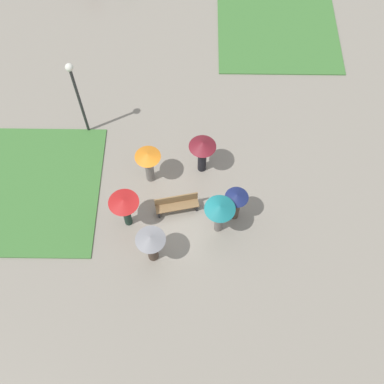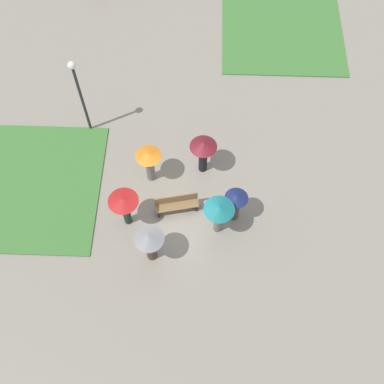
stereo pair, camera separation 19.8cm
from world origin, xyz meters
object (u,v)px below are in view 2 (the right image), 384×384
(lamp_post, at_px, (79,88))
(crowd_person_grey, at_px, (150,243))
(crowd_person_red, at_px, (124,204))
(crowd_person_teal, at_px, (219,212))
(crowd_person_maroon, at_px, (203,150))
(crowd_person_orange, at_px, (149,161))
(park_bench, at_px, (177,203))
(crowd_person_navy, at_px, (235,204))

(lamp_post, xyz_separation_m, crowd_person_grey, (3.22, -6.00, -1.40))
(crowd_person_red, bearing_deg, crowd_person_teal, -53.91)
(lamp_post, distance_m, crowd_person_red, 5.18)
(crowd_person_maroon, bearing_deg, crowd_person_orange, -111.05)
(lamp_post, relative_size, crowd_person_orange, 2.22)
(lamp_post, bearing_deg, park_bench, -43.94)
(park_bench, bearing_deg, crowd_person_red, -174.28)
(lamp_post, bearing_deg, crowd_person_red, -64.66)
(lamp_post, distance_m, crowd_person_orange, 4.07)
(lamp_post, bearing_deg, crowd_person_teal, -39.76)
(park_bench, distance_m, crowd_person_grey, 2.38)
(crowd_person_maroon, relative_size, crowd_person_teal, 1.01)
(crowd_person_red, height_order, crowd_person_grey, crowd_person_red)
(crowd_person_grey, bearing_deg, lamp_post, -104.14)
(crowd_person_grey, bearing_deg, park_bench, -154.87)
(park_bench, relative_size, lamp_post, 0.43)
(crowd_person_red, bearing_deg, crowd_person_grey, -103.92)
(lamp_post, height_order, crowd_person_teal, lamp_post)
(crowd_person_orange, relative_size, crowd_person_teal, 0.97)
(crowd_person_grey, bearing_deg, crowd_person_maroon, -157.04)
(crowd_person_navy, bearing_deg, crowd_person_grey, -175.90)
(crowd_person_grey, bearing_deg, crowd_person_orange, -127.55)
(crowd_person_teal, relative_size, crowd_person_grey, 1.03)
(crowd_person_teal, height_order, crowd_person_grey, crowd_person_teal)
(park_bench, relative_size, crowd_person_navy, 1.04)
(crowd_person_red, xyz_separation_m, crowd_person_navy, (4.23, 0.37, -0.36))
(park_bench, distance_m, crowd_person_orange, 2.03)
(park_bench, height_order, crowd_person_navy, crowd_person_navy)
(park_bench, relative_size, crowd_person_red, 0.94)
(crowd_person_maroon, distance_m, crowd_person_grey, 4.45)
(crowd_person_orange, bearing_deg, crowd_person_teal, 92.64)
(lamp_post, relative_size, crowd_person_teal, 2.16)
(park_bench, xyz_separation_m, crowd_person_maroon, (1.00, 1.98, 0.95))
(park_bench, xyz_separation_m, crowd_person_navy, (2.30, -0.25, 0.60))
(crowd_person_navy, xyz_separation_m, crowd_person_grey, (-3.16, -1.82, 0.20))
(lamp_post, distance_m, crowd_person_teal, 7.55)
(crowd_person_navy, xyz_separation_m, crowd_person_orange, (-3.46, 1.71, 0.21))
(park_bench, distance_m, crowd_person_red, 2.24)
(crowd_person_maroon, bearing_deg, lamp_post, -145.60)
(crowd_person_red, relative_size, crowd_person_grey, 1.03)
(crowd_person_maroon, height_order, crowd_person_orange, crowd_person_maroon)
(crowd_person_maroon, distance_m, crowd_person_navy, 2.60)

